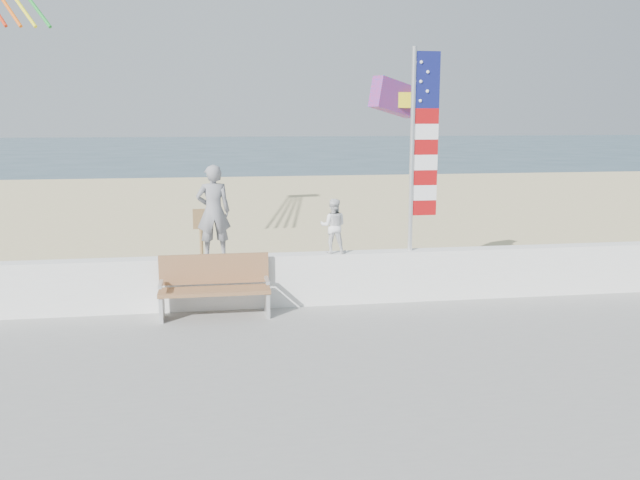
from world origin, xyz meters
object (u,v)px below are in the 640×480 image
at_px(adult, 213,211).
at_px(flag, 419,141).
at_px(bench, 215,285).
at_px(child, 333,226).

distance_m(adult, flag, 3.72).
relative_size(bench, flag, 0.51).
xyz_separation_m(bench, flag, (3.56, 0.45, 2.30)).
relative_size(adult, flag, 0.44).
xyz_separation_m(child, flag, (1.51, -0.00, 1.44)).
bearing_deg(flag, bench, -172.73).
distance_m(child, flag, 2.08).
bearing_deg(adult, child, 176.25).
relative_size(child, bench, 0.53).
bearing_deg(bench, adult, 87.95).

